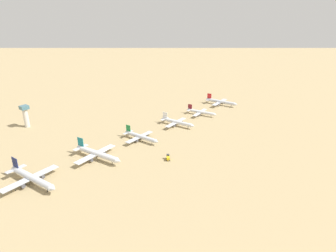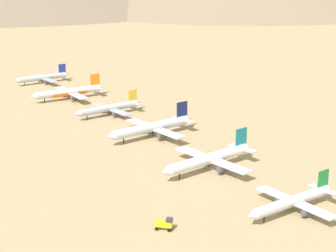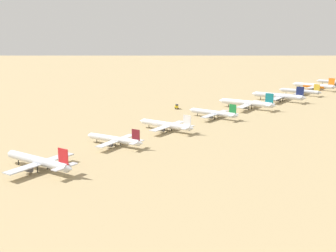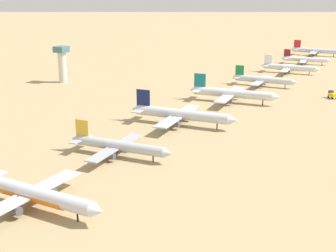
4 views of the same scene
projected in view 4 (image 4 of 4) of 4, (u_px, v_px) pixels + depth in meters
The scene contains 11 objects.
ground_plane at pixel (228, 102), 242.97m from camera, with size 2230.08×2230.08×0.00m, color tan.
parked_jet_1 at pixel (32, 193), 126.80m from camera, with size 45.56×36.94×13.16m.
parked_jet_2 at pixel (118, 146), 165.38m from camera, with size 40.06×32.55×11.55m.
parked_jet_3 at pixel (181, 115), 201.80m from camera, with size 48.16×39.17×13.88m.
parked_jet_4 at pixel (232, 94), 240.66m from camera, with size 46.99×38.26×13.54m.
parked_jet_5 at pixel (263, 80), 278.76m from camera, with size 39.06×31.68×11.27m.
parked_jet_6 at pixel (289, 68), 318.98m from camera, with size 39.51×32.10×11.39m.
parked_jet_7 at pixel (305, 59), 354.85m from camera, with size 36.36×29.68×10.49m.
parked_jet_8 at pixel (316, 51), 396.18m from camera, with size 42.56×34.59×12.27m.
service_truck at pixel (332, 94), 249.77m from camera, with size 5.34×5.53×3.90m.
control_tower at pixel (62, 62), 287.42m from camera, with size 7.20×7.20×21.83m.
Camera 4 is at (82.74, -223.42, 57.90)m, focal length 51.13 mm.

